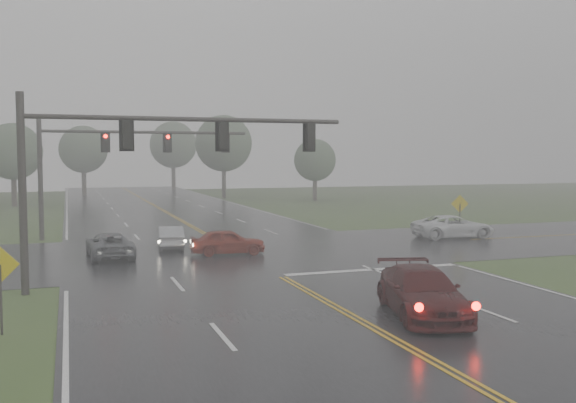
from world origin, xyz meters
name	(u,v)px	position (x,y,z in m)	size (l,w,h in m)	color
ground	(483,390)	(0.00, 0.00, 0.00)	(180.00, 180.00, 0.00)	#334C20
main_road	(246,257)	(0.00, 20.00, 0.00)	(18.00, 160.00, 0.02)	black
cross_street	(236,252)	(0.00, 22.00, 0.00)	(120.00, 14.00, 0.02)	black
stop_bar	(373,270)	(4.50, 14.40, 0.00)	(8.50, 0.50, 0.01)	silver
sedan_maroon	(422,316)	(2.19, 6.27, 0.00)	(2.15, 5.30, 1.54)	#370A0A
sedan_red	(228,255)	(-0.69, 21.06, 0.00)	(1.59, 3.95, 1.35)	maroon
sedan_silver	(171,248)	(-3.20, 24.34, 0.00)	(1.33, 3.82, 1.26)	#999BA0
car_grey	(110,258)	(-6.65, 21.97, 0.00)	(2.11, 4.58, 1.27)	#4D4F54
pickup_white	(453,238)	(14.50, 23.15, 0.00)	(2.38, 5.17, 1.44)	silver
signal_gantry_near	(130,154)	(-6.30, 13.94, 5.28)	(12.85, 0.33, 7.55)	black
signal_gantry_far	(108,154)	(-6.15, 30.60, 5.36)	(13.20, 0.39, 7.65)	black
sign_diamond_west	(0,275)	(-10.51, 8.31, 1.75)	(1.08, 0.17, 2.60)	black
sign_diamond_east	(460,209)	(15.07, 23.32, 1.84)	(1.11, 0.33, 2.74)	black
tree_nw_a	(13,152)	(-13.91, 60.50, 5.69)	(5.90, 5.90, 8.66)	#342922
tree_ne_a	(224,143)	(9.83, 66.51, 6.81)	(7.05, 7.05, 10.35)	#342922
tree_n_mid	(83,149)	(-6.53, 78.78, 6.14)	(6.37, 6.37, 9.35)	#342922
tree_e_near	(315,160)	(18.86, 58.41, 4.76)	(4.93, 4.93, 7.25)	#342922
tree_n_far	(173,145)	(7.00, 88.52, 6.99)	(7.24, 7.24, 10.63)	#342922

